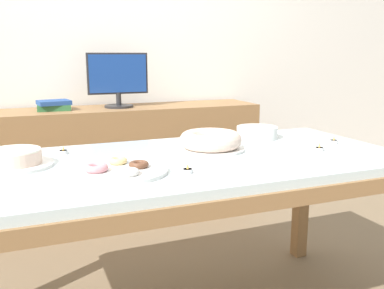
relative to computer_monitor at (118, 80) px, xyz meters
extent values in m
cube|color=white|center=(-0.02, 0.30, 0.27)|extent=(8.00, 0.10, 2.60)
cube|color=silver|center=(-0.02, -1.36, -0.27)|extent=(1.86, 0.87, 0.04)
cube|color=olive|center=(-0.02, -1.77, -0.31)|extent=(1.89, 0.08, 0.06)
cube|color=olive|center=(-0.02, -0.95, -0.31)|extent=(1.89, 0.08, 0.06)
cube|color=olive|center=(0.89, -1.36, -0.31)|extent=(0.08, 0.90, 0.06)
cube|color=olive|center=(0.87, -0.97, -0.67)|extent=(0.07, 0.07, 0.72)
cube|color=olive|center=(-0.02, 0.00, -0.61)|extent=(2.06, 0.44, 0.84)
cylinder|color=#262628|center=(0.00, 0.00, -0.18)|extent=(0.20, 0.20, 0.02)
cylinder|color=#262628|center=(0.00, 0.00, -0.13)|extent=(0.04, 0.04, 0.09)
cube|color=#262628|center=(0.00, 0.00, 0.05)|extent=(0.42, 0.02, 0.28)
cube|color=navy|center=(0.00, -0.01, 0.05)|extent=(0.40, 0.00, 0.26)
cube|color=#2D6638|center=(-0.44, 0.00, -0.17)|extent=(0.22, 0.16, 0.04)
cube|color=#23478C|center=(-0.44, 0.00, -0.14)|extent=(0.22, 0.19, 0.03)
cylinder|color=white|center=(-0.68, -1.25, -0.24)|extent=(0.29, 0.29, 0.01)
cylinder|color=beige|center=(-0.68, -1.25, -0.21)|extent=(0.20, 0.20, 0.05)
cylinder|color=white|center=(-0.68, -1.25, -0.18)|extent=(0.20, 0.20, 0.01)
cylinder|color=white|center=(0.14, -1.27, -0.24)|extent=(0.31, 0.31, 0.01)
torus|color=beige|center=(0.14, -1.27, -0.20)|extent=(0.28, 0.28, 0.07)
cylinder|color=white|center=(-0.32, -1.49, -0.24)|extent=(0.35, 0.35, 0.01)
torus|color=brown|center=(-0.26, -1.49, -0.22)|extent=(0.07, 0.07, 0.02)
torus|color=#EAD184|center=(-0.32, -1.40, -0.22)|extent=(0.07, 0.07, 0.02)
torus|color=pink|center=(-0.41, -1.48, -0.22)|extent=(0.09, 0.09, 0.03)
torus|color=white|center=(-0.32, -1.57, -0.22)|extent=(0.08, 0.08, 0.02)
cylinder|color=white|center=(0.48, -1.10, -0.24)|extent=(0.21, 0.21, 0.01)
cylinder|color=white|center=(0.48, -1.10, -0.23)|extent=(0.21, 0.21, 0.01)
cylinder|color=white|center=(0.48, -1.10, -0.22)|extent=(0.21, 0.21, 0.01)
cylinder|color=white|center=(0.48, -1.10, -0.21)|extent=(0.21, 0.21, 0.01)
cylinder|color=white|center=(0.48, -1.10, -0.20)|extent=(0.21, 0.21, 0.01)
cylinder|color=white|center=(0.48, -1.10, -0.19)|extent=(0.21, 0.21, 0.01)
cylinder|color=silver|center=(0.58, -1.46, -0.24)|extent=(0.04, 0.04, 0.02)
cylinder|color=white|center=(0.58, -1.46, -0.23)|extent=(0.03, 0.03, 0.00)
cone|color=#F9B74C|center=(0.58, -1.46, -0.22)|extent=(0.01, 0.01, 0.02)
cylinder|color=silver|center=(-0.10, -1.58, -0.24)|extent=(0.04, 0.04, 0.02)
cylinder|color=white|center=(-0.10, -1.58, -0.23)|extent=(0.03, 0.03, 0.00)
cone|color=#F9B74C|center=(-0.10, -1.58, -0.22)|extent=(0.01, 0.01, 0.02)
cylinder|color=silver|center=(-0.49, -1.09, -0.24)|extent=(0.04, 0.04, 0.02)
cylinder|color=white|center=(-0.49, -1.09, -0.23)|extent=(0.03, 0.03, 0.00)
cone|color=#F9B74C|center=(-0.49, -1.09, -0.22)|extent=(0.01, 0.01, 0.02)
cylinder|color=silver|center=(0.75, -1.35, -0.24)|extent=(0.04, 0.04, 0.02)
cylinder|color=white|center=(0.75, -1.35, -0.23)|extent=(0.03, 0.03, 0.00)
cone|color=#F9B74C|center=(0.75, -1.35, -0.22)|extent=(0.01, 0.01, 0.02)
camera|label=1|loc=(-0.65, -2.98, 0.17)|focal=40.00mm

